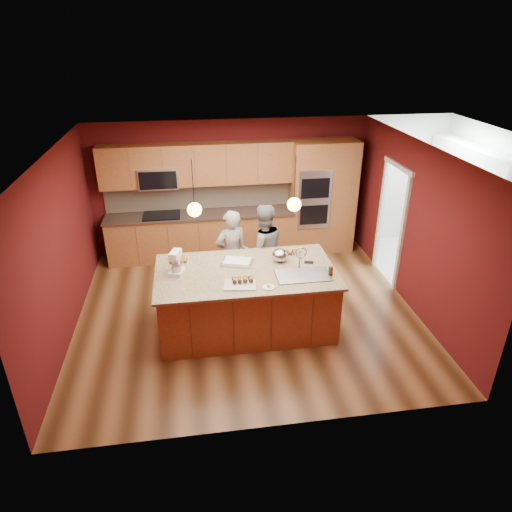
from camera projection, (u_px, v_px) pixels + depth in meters
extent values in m
plane|color=#462913|center=(247.00, 311.00, 7.63)|extent=(5.50, 5.50, 0.00)
plane|color=silver|center=(246.00, 150.00, 6.43)|extent=(5.50, 5.50, 0.00)
plane|color=#4E1011|center=(230.00, 187.00, 9.24)|extent=(5.50, 0.00, 5.50)
plane|color=#4E1011|center=(277.00, 333.00, 4.82)|extent=(5.50, 0.00, 5.50)
plane|color=#4E1011|center=(60.00, 249.00, 6.66)|extent=(0.00, 5.00, 5.00)
plane|color=#4E1011|center=(414.00, 227.00, 7.40)|extent=(0.00, 5.00, 5.00)
cube|color=brown|center=(201.00, 236.00, 9.29)|extent=(3.70, 0.60, 0.90)
cube|color=#2D2319|center=(200.00, 215.00, 9.08)|extent=(3.74, 0.64, 0.04)
cube|color=#C5B296|center=(199.00, 195.00, 9.20)|extent=(3.70, 0.03, 0.56)
cube|color=brown|center=(197.00, 164.00, 8.75)|extent=(3.70, 0.36, 0.80)
cube|color=black|center=(162.00, 215.00, 8.95)|extent=(0.72, 0.52, 0.03)
cube|color=#B5B7BC|center=(158.00, 177.00, 8.73)|extent=(0.76, 0.40, 0.40)
cube|color=brown|center=(310.00, 198.00, 9.28)|extent=(0.80, 0.60, 2.30)
cube|color=#B5B7BC|center=(314.00, 200.00, 8.99)|extent=(0.66, 0.04, 1.20)
cube|color=brown|center=(341.00, 196.00, 9.36)|extent=(0.50, 0.60, 2.30)
plane|color=beige|center=(419.00, 263.00, 9.18)|extent=(2.60, 2.60, 0.00)
plane|color=silver|center=(474.00, 197.00, 8.70)|extent=(0.00, 2.70, 2.70)
cube|color=white|center=(471.00, 167.00, 8.40)|extent=(0.35, 2.40, 0.75)
cylinder|color=black|center=(193.00, 185.00, 6.12)|extent=(0.01, 0.01, 0.70)
sphere|color=#FFC25C|center=(195.00, 210.00, 6.27)|extent=(0.20, 0.20, 0.20)
cylinder|color=black|center=(295.00, 181.00, 6.30)|extent=(0.01, 0.01, 0.70)
sphere|color=#FFC25C|center=(294.00, 204.00, 6.46)|extent=(0.20, 0.20, 0.20)
cube|color=brown|center=(246.00, 300.00, 7.05)|extent=(2.59, 1.40, 0.95)
cube|color=beige|center=(246.00, 272.00, 6.82)|extent=(2.69, 1.50, 0.04)
cube|color=#B5B7BC|center=(303.00, 280.00, 6.72)|extent=(0.78, 0.45, 0.18)
imported|color=black|center=(231.00, 254.00, 7.78)|extent=(0.67, 0.54, 1.58)
imported|color=slate|center=(263.00, 250.00, 7.83)|extent=(0.90, 0.76, 1.65)
cube|color=white|center=(177.00, 272.00, 6.72)|extent=(0.26, 0.29, 0.06)
cube|color=white|center=(176.00, 260.00, 6.74)|extent=(0.11, 0.10, 0.24)
cube|color=white|center=(175.00, 254.00, 6.61)|extent=(0.20, 0.27, 0.09)
cylinder|color=#B7BABF|center=(176.00, 269.00, 6.66)|extent=(0.14, 0.14, 0.13)
cube|color=silver|center=(237.00, 262.00, 7.03)|extent=(0.54, 0.47, 0.03)
cube|color=white|center=(237.00, 261.00, 7.02)|extent=(0.47, 0.39, 0.02)
cube|color=#B5B7BC|center=(240.00, 285.00, 6.42)|extent=(0.49, 0.38, 0.02)
ellipsoid|color=#B7BABF|center=(280.00, 255.00, 7.05)|extent=(0.25, 0.25, 0.21)
cylinder|color=white|center=(269.00, 287.00, 6.36)|extent=(0.18, 0.18, 0.01)
cylinder|color=#39190D|center=(331.00, 271.00, 6.66)|extent=(0.07, 0.07, 0.14)
cube|color=black|center=(309.00, 262.00, 7.05)|extent=(0.16, 0.11, 0.01)
cube|color=white|center=(461.00, 247.00, 8.69)|extent=(0.65, 0.67, 0.99)
cube|color=white|center=(439.00, 234.00, 9.35)|extent=(0.65, 0.67, 0.91)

